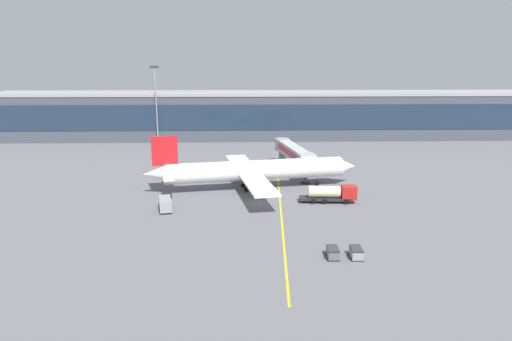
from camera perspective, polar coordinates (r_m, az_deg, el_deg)
The scene contains 10 objects.
ground_plane at distance 86.13m, azimuth 0.19°, elevation -4.12°, with size 700.00×700.00×0.00m, color slate.
apron_lead_in_line at distance 88.30m, azimuth 3.06°, elevation -3.69°, with size 0.30×80.00×0.01m, color yellow.
terminal_building at distance 162.19m, azimuth 4.62°, elevation 7.09°, with size 209.15×21.06×16.25m.
main_airliner at distance 94.39m, azimuth -0.22°, elevation 0.04°, with size 45.48×36.34×11.91m.
jet_bridge at distance 109.45m, azimuth 4.66°, elevation 2.40°, with size 7.43×24.20×6.79m.
fuel_tanker at distance 87.16m, azimuth 9.60°, elevation -2.90°, with size 10.95×3.27×3.25m.
crew_van at distance 83.04m, azimuth -11.47°, elevation -4.12°, with size 3.14×5.34×2.30m.
baggage_cart_0 at distance 63.26m, azimuth 9.72°, elevation -10.24°, with size 1.72×2.71×1.48m.
baggage_cart_1 at distance 63.85m, azimuth 12.60°, elevation -10.15°, with size 1.72×2.71×1.48m.
apron_light_mast_0 at distance 151.25m, azimuth -12.59°, elevation 8.83°, with size 2.80×0.50×25.27m.
Camera 1 is at (-2.89, -82.06, 25.99)m, focal length 31.49 mm.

